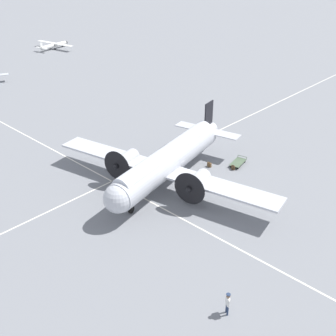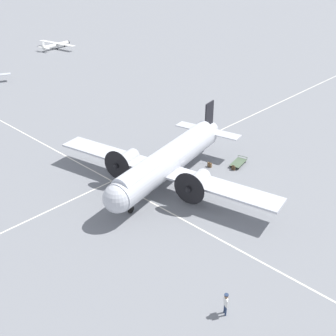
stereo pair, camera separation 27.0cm
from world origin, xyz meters
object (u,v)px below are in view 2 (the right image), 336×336
crew_foreground (226,302)px  light_aircraft_taxiing (57,45)px  baggage_cart (238,163)px  airliner_main (166,162)px  suitcase_near_door (233,168)px  suitcase_upright_spare (210,165)px

crew_foreground → light_aircraft_taxiing: size_ratio=0.16×
baggage_cart → light_aircraft_taxiing: (60.83, -17.39, 0.55)m
airliner_main → crew_foreground: 16.63m
airliner_main → suitcase_near_door: 7.98m
crew_foreground → light_aircraft_taxiing: 80.01m
crew_foreground → baggage_cart: (11.25, -17.31, -0.78)m
airliner_main → baggage_cart: 9.05m
crew_foreground → suitcase_near_door: crew_foreground is taller
airliner_main → crew_foreground: bearing=45.9°
suitcase_upright_spare → light_aircraft_taxiing: size_ratio=0.05×
airliner_main → light_aircraft_taxiing: airliner_main is taller
baggage_cart → suitcase_near_door: bearing=1.2°
crew_foreground → suitcase_upright_spare: size_ratio=3.18×
crew_foreground → suitcase_near_door: size_ratio=3.16×
airliner_main → suitcase_upright_spare: airliner_main is taller
suitcase_near_door → light_aircraft_taxiing: 63.92m
suitcase_upright_spare → suitcase_near_door: bearing=-151.8°
light_aircraft_taxiing → airliner_main: bearing=-123.2°
suitcase_near_door → baggage_cart: size_ratio=0.22×
suitcase_upright_spare → light_aircraft_taxiing: (58.92, -19.87, 0.58)m
airliner_main → light_aircraft_taxiing: size_ratio=2.25×
suitcase_near_door → suitcase_upright_spare: bearing=28.2°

